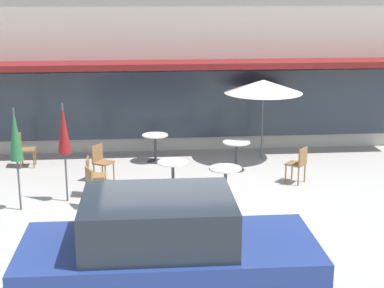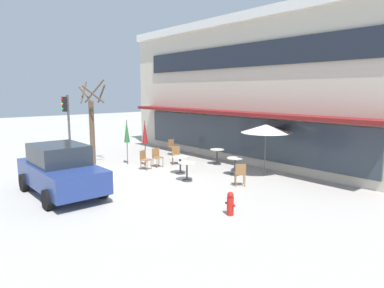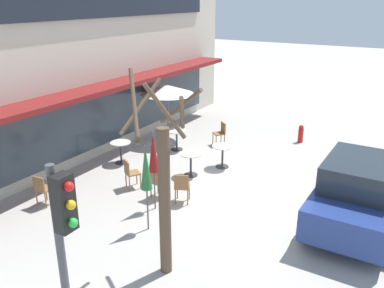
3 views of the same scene
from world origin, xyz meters
TOP-DOWN VIEW (x-y plane):
  - ground_plane at (0.00, 0.00)m, footprint 80.00×80.00m
  - building_facade at (0.00, 9.96)m, footprint 17.65×9.10m
  - cafe_table_near_wall at (0.17, 2.26)m, footprint 0.70×0.70m
  - cafe_table_streetside at (-0.16, 4.85)m, footprint 0.70×0.70m
  - cafe_table_by_tree at (1.30, 1.70)m, footprint 0.70×0.70m
  - cafe_table_mid_patio at (1.89, 3.90)m, footprint 0.70×0.70m
  - patio_umbrella_green_folded at (-2.18, 1.98)m, footprint 0.28×0.28m
  - patio_umbrella_cream_folded at (-3.10, 1.53)m, footprint 0.28×0.28m
  - patio_umbrella_corner_open at (2.75, 4.85)m, footprint 2.10×2.10m
  - cafe_chair_0 at (-1.54, 1.52)m, footprint 0.53×0.53m
  - cafe_chair_1 at (-1.63, 2.28)m, footprint 0.40×0.40m
  - cafe_chair_2 at (-1.51, 3.34)m, footprint 0.55×0.55m
  - cafe_chair_3 at (3.21, 2.75)m, footprint 0.56×0.56m
  - cafe_chair_4 at (-3.59, 4.70)m, footprint 0.42×0.42m
  - parked_sedan at (-0.21, -2.80)m, footprint 4.21×2.04m
  - street_tree at (-4.21, 0.25)m, footprint 1.40×1.36m
  - traffic_light_pole at (-6.89, 0.03)m, footprint 0.26×0.44m
  - fire_hydrant at (5.09, 0.18)m, footprint 0.36×0.20m

SIDE VIEW (x-z plane):
  - ground_plane at x=0.00m, z-range 0.00..0.00m
  - fire_hydrant at x=5.09m, z-range 0.00..0.71m
  - cafe_table_near_wall at x=0.17m, z-range 0.14..0.90m
  - cafe_table_streetside at x=-0.16m, z-range 0.14..0.90m
  - cafe_table_by_tree at x=1.30m, z-range 0.14..0.90m
  - cafe_table_mid_patio at x=1.89m, z-range 0.14..0.90m
  - cafe_chair_0 at x=-1.54m, z-range 0.08..0.97m
  - cafe_chair_1 at x=-1.63m, z-range 0.08..0.97m
  - cafe_chair_2 at x=-1.51m, z-range 0.08..0.97m
  - cafe_chair_3 at x=3.21m, z-range 0.08..0.97m
  - cafe_chair_4 at x=-3.59m, z-range 0.08..0.97m
  - parked_sedan at x=-0.21m, z-range 0.00..1.76m
  - patio_umbrella_green_folded at x=-2.18m, z-range 0.53..2.73m
  - patio_umbrella_cream_folded at x=-3.10m, z-range 0.53..2.73m
  - street_tree at x=-4.21m, z-range -0.16..4.01m
  - patio_umbrella_corner_open at x=2.75m, z-range 0.92..3.12m
  - traffic_light_pole at x=-6.89m, z-range 0.60..4.00m
  - building_facade at x=0.00m, z-range 0.00..7.34m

